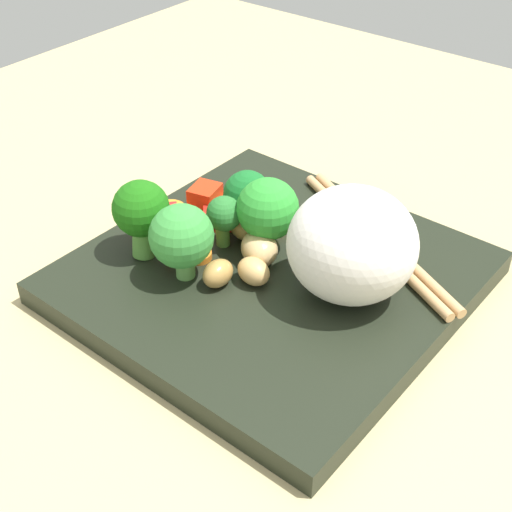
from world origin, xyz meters
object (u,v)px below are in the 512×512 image
at_px(rice_mound, 352,245).
at_px(broccoli_floret_3, 247,196).
at_px(chopstick_pair, 376,238).
at_px(carrot_slice_4, 169,211).
at_px(square_plate, 272,277).

height_order(rice_mound, broccoli_floret_3, rice_mound).
distance_m(broccoli_floret_3, chopstick_pair, 0.11).
distance_m(rice_mound, broccoli_floret_3, 0.12).
distance_m(rice_mound, chopstick_pair, 0.08).
bearing_deg(chopstick_pair, carrot_slice_4, 51.40).
height_order(square_plate, carrot_slice_4, carrot_slice_4).
distance_m(square_plate, carrot_slice_4, 0.12).
bearing_deg(rice_mound, chopstick_pair, 13.40).
relative_size(broccoli_floret_3, carrot_slice_4, 1.76).
distance_m(carrot_slice_4, chopstick_pair, 0.18).
xyz_separation_m(carrot_slice_4, chopstick_pair, (0.07, -0.16, 0.00)).
xyz_separation_m(square_plate, carrot_slice_4, (0.01, 0.12, 0.01)).
relative_size(carrot_slice_4, chopstick_pair, 0.15).
distance_m(square_plate, rice_mound, 0.08).
relative_size(broccoli_floret_3, chopstick_pair, 0.26).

